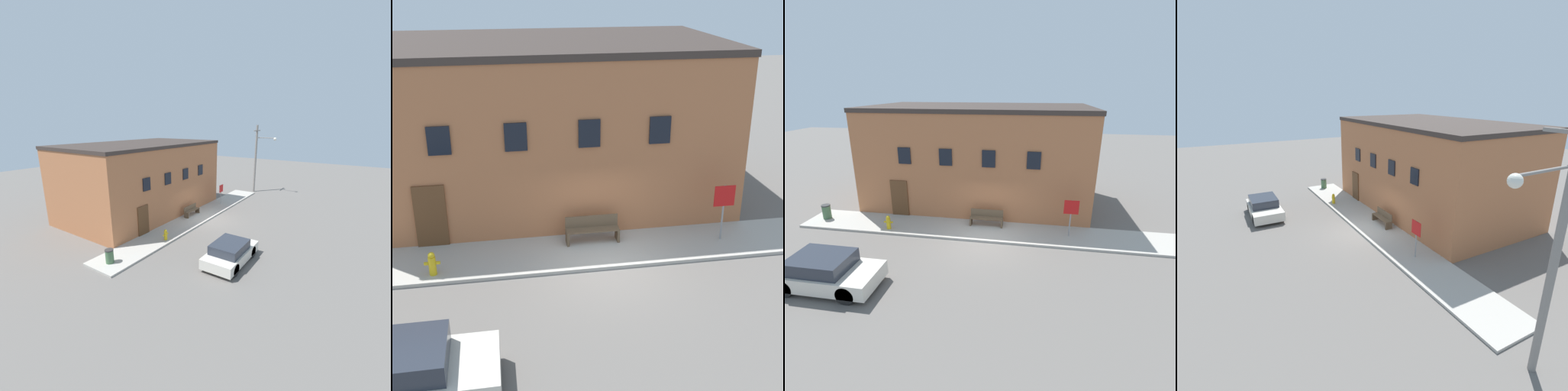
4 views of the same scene
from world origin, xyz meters
TOP-DOWN VIEW (x-y plane):
  - ground_plane at (0.00, 0.00)m, footprint 80.00×80.00m
  - sidewalk at (0.00, 1.18)m, footprint 20.21×2.36m
  - brick_building at (-1.30, 6.13)m, footprint 13.35×7.66m
  - fire_hydrant at (-5.15, 0.46)m, footprint 0.46×0.22m
  - stop_sign at (4.10, 1.16)m, footprint 0.70×0.06m
  - bench at (-0.14, 1.75)m, footprint 1.75×0.44m
  - trash_bin at (-9.20, 1.15)m, footprint 0.48×0.48m
  - parked_car at (-5.28, -4.39)m, footprint 3.87×1.85m

SIDE VIEW (x-z plane):
  - ground_plane at x=0.00m, z-range 0.00..0.00m
  - sidewalk at x=0.00m, z-range 0.00..0.11m
  - fire_hydrant at x=-5.15m, z-range 0.11..0.85m
  - trash_bin at x=-9.20m, z-range 0.12..0.92m
  - bench at x=-0.14m, z-range 0.12..0.98m
  - parked_car at x=-5.28m, z-range -0.01..1.27m
  - stop_sign at x=4.10m, z-range 0.50..2.41m
  - brick_building at x=-1.30m, z-range 0.00..6.11m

